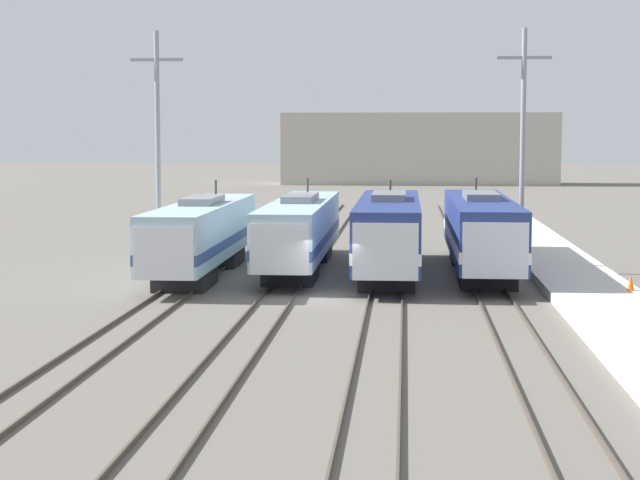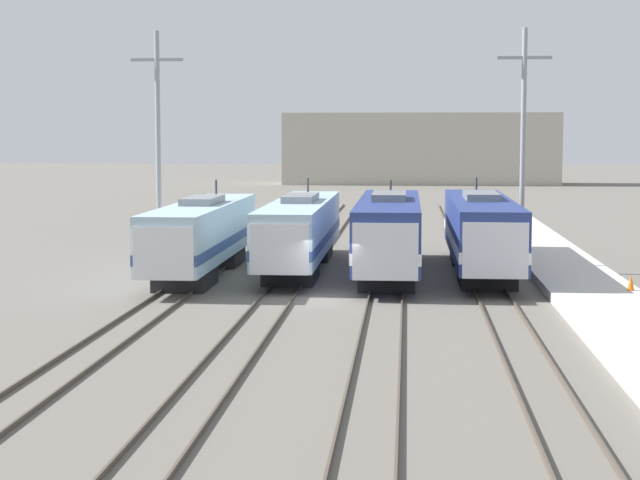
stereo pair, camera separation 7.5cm
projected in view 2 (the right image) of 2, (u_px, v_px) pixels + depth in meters
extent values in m
plane|color=#666059|center=(331.00, 300.00, 46.00)|extent=(400.00, 400.00, 0.00)
cube|color=#4C4238|center=(155.00, 296.00, 46.62)|extent=(0.07, 120.00, 0.15)
cube|color=#4C4238|center=(187.00, 296.00, 46.50)|extent=(0.07, 120.00, 0.15)
cube|color=#4C4238|center=(261.00, 297.00, 46.24)|extent=(0.07, 120.00, 0.15)
cube|color=#4C4238|center=(294.00, 297.00, 46.12)|extent=(0.07, 120.00, 0.15)
cube|color=#4C4238|center=(369.00, 298.00, 45.86)|extent=(0.07, 120.00, 0.15)
cube|color=#4C4238|center=(402.00, 299.00, 45.74)|extent=(0.07, 120.00, 0.15)
cube|color=#4C4238|center=(478.00, 300.00, 45.48)|extent=(0.07, 120.00, 0.15)
cube|color=#4C4238|center=(512.00, 300.00, 45.36)|extent=(0.07, 120.00, 0.15)
cube|color=#232326|center=(185.00, 277.00, 49.50)|extent=(2.40, 3.84, 0.95)
cube|color=#232326|center=(218.00, 256.00, 58.15)|extent=(2.40, 3.84, 0.95)
cube|color=#9EBCCC|center=(203.00, 230.00, 53.64)|extent=(2.82, 17.44, 2.67)
cube|color=navy|center=(203.00, 241.00, 53.69)|extent=(2.86, 17.48, 0.48)
cube|color=silver|center=(168.00, 251.00, 45.79)|extent=(2.60, 1.77, 2.27)
cube|color=black|center=(163.00, 242.00, 44.94)|extent=(2.21, 0.08, 0.64)
cube|color=gray|center=(203.00, 200.00, 53.49)|extent=(1.55, 4.36, 0.35)
cylinder|color=#38383D|center=(216.00, 189.00, 57.26)|extent=(0.12, 0.12, 1.02)
cube|color=#232326|center=(291.00, 272.00, 51.54)|extent=(2.43, 4.13, 0.95)
cube|color=#232326|center=(309.00, 250.00, 60.85)|extent=(2.43, 4.13, 0.95)
cube|color=#9EBCCC|center=(301.00, 226.00, 56.01)|extent=(2.85, 18.78, 2.64)
cube|color=navy|center=(301.00, 236.00, 56.07)|extent=(2.89, 18.82, 0.48)
cube|color=silver|center=(281.00, 248.00, 47.48)|extent=(2.63, 1.73, 2.25)
cube|color=black|center=(279.00, 238.00, 46.65)|extent=(2.23, 0.08, 0.63)
cube|color=gray|center=(301.00, 198.00, 55.87)|extent=(1.57, 4.70, 0.35)
cylinder|color=#38383D|center=(308.00, 187.00, 59.93)|extent=(0.12, 0.12, 1.04)
cube|color=black|center=(387.00, 277.00, 49.56)|extent=(2.57, 3.94, 0.95)
cube|color=black|center=(390.00, 255.00, 58.44)|extent=(2.57, 3.94, 0.95)
cube|color=navy|center=(389.00, 228.00, 53.81)|extent=(3.02, 17.93, 2.87)
cube|color=silver|center=(389.00, 239.00, 53.87)|extent=(3.06, 17.97, 0.52)
cube|color=silver|center=(386.00, 250.00, 45.69)|extent=(2.78, 1.71, 2.44)
cube|color=black|center=(385.00, 239.00, 44.87)|extent=(2.36, 0.08, 0.68)
cube|color=slate|center=(389.00, 196.00, 53.65)|extent=(1.66, 4.48, 0.35)
cylinder|color=#38383D|center=(391.00, 187.00, 57.54)|extent=(0.12, 0.12, 0.81)
cube|color=black|center=(487.00, 275.00, 50.20)|extent=(2.58, 4.05, 0.95)
cube|color=black|center=(475.00, 253.00, 59.34)|extent=(2.58, 4.05, 0.95)
cube|color=navy|center=(481.00, 227.00, 54.58)|extent=(3.04, 18.42, 2.84)
cube|color=silver|center=(481.00, 238.00, 54.64)|extent=(3.08, 18.46, 0.51)
cube|color=silver|center=(494.00, 248.00, 46.38)|extent=(2.80, 2.03, 2.41)
cube|color=black|center=(496.00, 238.00, 45.40)|extent=(2.38, 0.08, 0.68)
cube|color=slate|center=(481.00, 196.00, 54.42)|extent=(1.67, 4.60, 0.35)
cylinder|color=#38383D|center=(476.00, 186.00, 58.41)|extent=(0.12, 0.12, 0.93)
cylinder|color=gray|center=(158.00, 151.00, 55.84)|extent=(0.26, 0.26, 12.42)
cube|color=gray|center=(157.00, 60.00, 55.37)|extent=(2.75, 0.16, 0.16)
cylinder|color=gray|center=(523.00, 151.00, 54.30)|extent=(0.26, 0.26, 12.42)
cube|color=gray|center=(525.00, 58.00, 53.83)|extent=(2.75, 0.16, 0.16)
cube|color=beige|center=(599.00, 298.00, 45.06)|extent=(4.00, 120.00, 0.42)
cone|color=orange|center=(631.00, 282.00, 45.74)|extent=(0.31, 0.31, 0.70)
cube|color=#B2AD9E|center=(420.00, 149.00, 149.66)|extent=(37.97, 10.02, 9.89)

